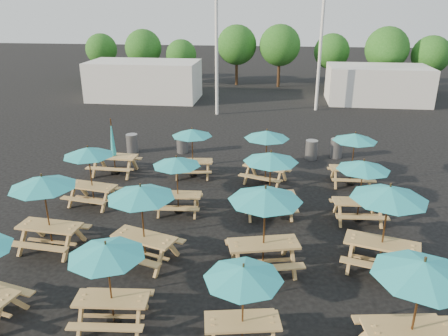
# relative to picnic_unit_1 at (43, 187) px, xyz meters

# --- Properties ---
(ground) EXTENTS (120.00, 120.00, 0.00)m
(ground) POSITION_rel_picnic_unit_1_xyz_m (4.64, 2.96, -2.01)
(ground) COLOR black
(ground) RESTS_ON ground
(picnic_unit_1) EXTENTS (2.05, 2.05, 2.36)m
(picnic_unit_1) POSITION_rel_picnic_unit_1_xyz_m (0.00, 0.00, 0.00)
(picnic_unit_1) COLOR tan
(picnic_unit_1) RESTS_ON ground
(picnic_unit_2) EXTENTS (2.04, 2.04, 2.20)m
(picnic_unit_2) POSITION_rel_picnic_unit_1_xyz_m (0.01, 3.09, -0.13)
(picnic_unit_2) COLOR tan
(picnic_unit_2) RESTS_ON ground
(picnic_unit_3) EXTENTS (1.96, 1.73, 2.45)m
(picnic_unit_3) POSITION_rel_picnic_unit_1_xyz_m (-0.26, 6.07, -1.00)
(picnic_unit_3) COLOR tan
(picnic_unit_3) RESTS_ON ground
(picnic_unit_4) EXTENTS (1.85, 1.85, 2.12)m
(picnic_unit_4) POSITION_rel_picnic_unit_1_xyz_m (2.99, -2.93, -0.20)
(picnic_unit_4) COLOR tan
(picnic_unit_4) RESTS_ON ground
(picnic_unit_5) EXTENTS (2.35, 2.35, 2.33)m
(picnic_unit_5) POSITION_rel_picnic_unit_1_xyz_m (2.96, -0.29, -0.02)
(picnic_unit_5) COLOR tan
(picnic_unit_5) RESTS_ON ground
(picnic_unit_6) EXTENTS (1.77, 1.77, 2.06)m
(picnic_unit_6) POSITION_rel_picnic_unit_1_xyz_m (3.23, 2.84, -0.26)
(picnic_unit_6) COLOR tan
(picnic_unit_6) RESTS_ON ground
(picnic_unit_7) EXTENTS (1.84, 1.84, 2.08)m
(picnic_unit_7) POSITION_rel_picnic_unit_1_xyz_m (3.10, 6.22, -0.23)
(picnic_unit_7) COLOR tan
(picnic_unit_7) RESTS_ON ground
(picnic_unit_8) EXTENTS (1.91, 1.91, 2.04)m
(picnic_unit_8) POSITION_rel_picnic_unit_1_xyz_m (5.99, -3.29, -0.27)
(picnic_unit_8) COLOR tan
(picnic_unit_8) RESTS_ON ground
(picnic_unit_9) EXTENTS (2.39, 2.39, 2.45)m
(picnic_unit_9) POSITION_rel_picnic_unit_1_xyz_m (6.31, -0.29, 0.08)
(picnic_unit_9) COLOR tan
(picnic_unit_9) RESTS_ON ground
(picnic_unit_10) EXTENTS (2.12, 2.12, 2.30)m
(picnic_unit_10) POSITION_rel_picnic_unit_1_xyz_m (6.38, 3.03, -0.05)
(picnic_unit_10) COLOR tan
(picnic_unit_10) RESTS_ON ground
(picnic_unit_11) EXTENTS (2.29, 2.29, 2.23)m
(picnic_unit_11) POSITION_rel_picnic_unit_1_xyz_m (6.17, 5.85, -0.11)
(picnic_unit_11) COLOR tan
(picnic_unit_11) RESTS_ON ground
(picnic_unit_12) EXTENTS (2.22, 2.22, 2.42)m
(picnic_unit_12) POSITION_rel_picnic_unit_1_xyz_m (9.40, -3.25, 0.06)
(picnic_unit_12) COLOR tan
(picnic_unit_12) RESTS_ON ground
(picnic_unit_13) EXTENTS (2.49, 2.49, 2.51)m
(picnic_unit_13) POSITION_rel_picnic_unit_1_xyz_m (9.51, 0.10, 0.13)
(picnic_unit_13) COLOR tan
(picnic_unit_13) RESTS_ON ground
(picnic_unit_14) EXTENTS (1.86, 1.86, 2.16)m
(picnic_unit_14) POSITION_rel_picnic_unit_1_xyz_m (9.37, 2.96, -0.16)
(picnic_unit_14) COLOR tan
(picnic_unit_14) RESTS_ON ground
(picnic_unit_15) EXTENTS (1.81, 1.81, 2.16)m
(picnic_unit_15) POSITION_rel_picnic_unit_1_xyz_m (9.59, 6.11, -0.16)
(picnic_unit_15) COLOR tan
(picnic_unit_15) RESTS_ON ground
(waste_bin_0) EXTENTS (0.56, 0.56, 0.90)m
(waste_bin_0) POSITION_rel_picnic_unit_1_xyz_m (-0.42, 8.92, -1.56)
(waste_bin_0) COLOR gray
(waste_bin_0) RESTS_ON ground
(waste_bin_1) EXTENTS (0.56, 0.56, 0.90)m
(waste_bin_1) POSITION_rel_picnic_unit_1_xyz_m (2.02, 9.17, -1.56)
(waste_bin_1) COLOR gray
(waste_bin_1) RESTS_ON ground
(waste_bin_2) EXTENTS (0.56, 0.56, 0.90)m
(waste_bin_2) POSITION_rel_picnic_unit_1_xyz_m (8.20, 8.97, -1.56)
(waste_bin_2) COLOR gray
(waste_bin_2) RESTS_ON ground
(waste_bin_3) EXTENTS (0.56, 0.56, 0.90)m
(waste_bin_3) POSITION_rel_picnic_unit_1_xyz_m (9.38, 9.35, -1.56)
(waste_bin_3) COLOR gray
(waste_bin_3) RESTS_ON ground
(mast_0) EXTENTS (0.20, 0.20, 12.00)m
(mast_0) POSITION_rel_picnic_unit_1_xyz_m (2.64, 16.96, 3.99)
(mast_0) COLOR silver
(mast_0) RESTS_ON ground
(mast_1) EXTENTS (0.20, 0.20, 12.00)m
(mast_1) POSITION_rel_picnic_unit_1_xyz_m (9.14, 18.96, 3.99)
(mast_1) COLOR silver
(mast_1) RESTS_ON ground
(event_tent_0) EXTENTS (8.00, 4.00, 2.80)m
(event_tent_0) POSITION_rel_picnic_unit_1_xyz_m (-3.36, 20.96, -0.61)
(event_tent_0) COLOR silver
(event_tent_0) RESTS_ON ground
(event_tent_1) EXTENTS (7.00, 4.00, 2.60)m
(event_tent_1) POSITION_rel_picnic_unit_1_xyz_m (13.64, 21.96, -0.71)
(event_tent_1) COLOR silver
(event_tent_1) RESTS_ON ground
(tree_0) EXTENTS (2.80, 2.80, 4.24)m
(tree_0) POSITION_rel_picnic_unit_1_xyz_m (-9.43, 28.21, 0.82)
(tree_0) COLOR #382314
(tree_0) RESTS_ON ground
(tree_1) EXTENTS (3.11, 3.11, 4.72)m
(tree_1) POSITION_rel_picnic_unit_1_xyz_m (-5.10, 26.86, 1.14)
(tree_1) COLOR #382314
(tree_1) RESTS_ON ground
(tree_2) EXTENTS (2.59, 2.59, 3.93)m
(tree_2) POSITION_rel_picnic_unit_1_xyz_m (-1.75, 26.62, 0.62)
(tree_2) COLOR #382314
(tree_2) RESTS_ON ground
(tree_3) EXTENTS (3.36, 3.36, 5.09)m
(tree_3) POSITION_rel_picnic_unit_1_xyz_m (2.89, 27.68, 1.40)
(tree_3) COLOR #382314
(tree_3) RESTS_ON ground
(tree_4) EXTENTS (3.41, 3.41, 5.17)m
(tree_4) POSITION_rel_picnic_unit_1_xyz_m (6.54, 27.22, 1.45)
(tree_4) COLOR #382314
(tree_4) RESTS_ON ground
(tree_5) EXTENTS (2.94, 2.94, 4.45)m
(tree_5) POSITION_rel_picnic_unit_1_xyz_m (10.87, 27.64, 0.96)
(tree_5) COLOR #382314
(tree_5) RESTS_ON ground
(tree_6) EXTENTS (3.38, 3.38, 5.13)m
(tree_6) POSITION_rel_picnic_unit_1_xyz_m (14.88, 25.86, 1.42)
(tree_6) COLOR #382314
(tree_6) RESTS_ON ground
(tree_7) EXTENTS (2.95, 2.95, 4.48)m
(tree_7) POSITION_rel_picnic_unit_1_xyz_m (18.27, 25.89, 0.98)
(tree_7) COLOR #382314
(tree_7) RESTS_ON ground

